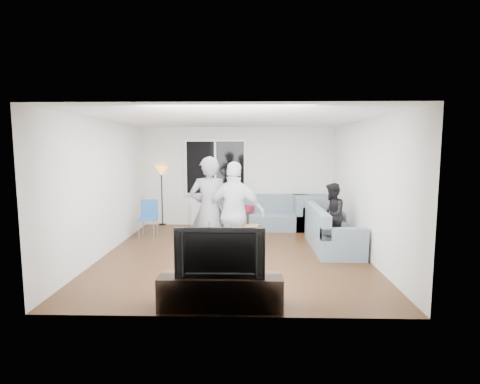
{
  "coord_description": "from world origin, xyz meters",
  "views": [
    {
      "loc": [
        0.3,
        -7.14,
        2.08
      ],
      "look_at": [
        0.1,
        0.6,
        1.15
      ],
      "focal_mm": 28.01,
      "sensor_mm": 36.0,
      "label": 1
    }
  ],
  "objects_px": {
    "spectator_back": "(230,207)",
    "floor_lamp": "(162,196)",
    "sofa_right_section": "(333,228)",
    "player_left": "(209,210)",
    "sofa_back_section": "(262,212)",
    "player_right": "(235,214)",
    "spectator_right": "(332,215)",
    "television": "(220,251)",
    "coffee_table": "(232,234)",
    "side_chair": "(148,219)",
    "tv_console": "(221,292)"
  },
  "relations": [
    {
      "from": "coffee_table",
      "to": "television",
      "type": "bearing_deg",
      "value": -89.98
    },
    {
      "from": "side_chair",
      "to": "television",
      "type": "distance_m",
      "value": 4.31
    },
    {
      "from": "side_chair",
      "to": "spectator_right",
      "type": "height_order",
      "value": "spectator_right"
    },
    {
      "from": "sofa_right_section",
      "to": "side_chair",
      "type": "relative_size",
      "value": 2.33
    },
    {
      "from": "player_right",
      "to": "spectator_back",
      "type": "xyz_separation_m",
      "value": [
        -0.25,
        2.97,
        -0.36
      ]
    },
    {
      "from": "player_left",
      "to": "coffee_table",
      "type": "bearing_deg",
      "value": -108.13
    },
    {
      "from": "spectator_back",
      "to": "television",
      "type": "height_order",
      "value": "spectator_back"
    },
    {
      "from": "sofa_right_section",
      "to": "player_left",
      "type": "height_order",
      "value": "player_left"
    },
    {
      "from": "coffee_table",
      "to": "side_chair",
      "type": "bearing_deg",
      "value": 165.1
    },
    {
      "from": "player_right",
      "to": "tv_console",
      "type": "relative_size",
      "value": 1.15
    },
    {
      "from": "sofa_right_section",
      "to": "spectator_right",
      "type": "bearing_deg",
      "value": 0.0
    },
    {
      "from": "coffee_table",
      "to": "spectator_back",
      "type": "relative_size",
      "value": 1.0
    },
    {
      "from": "side_chair",
      "to": "floor_lamp",
      "type": "relative_size",
      "value": 0.55
    },
    {
      "from": "sofa_right_section",
      "to": "side_chair",
      "type": "height_order",
      "value": "side_chair"
    },
    {
      "from": "coffee_table",
      "to": "player_left",
      "type": "relative_size",
      "value": 0.57
    },
    {
      "from": "tv_console",
      "to": "television",
      "type": "height_order",
      "value": "television"
    },
    {
      "from": "coffee_table",
      "to": "side_chair",
      "type": "height_order",
      "value": "side_chair"
    },
    {
      "from": "player_right",
      "to": "tv_console",
      "type": "bearing_deg",
      "value": 97.95
    },
    {
      "from": "sofa_back_section",
      "to": "floor_lamp",
      "type": "bearing_deg",
      "value": 169.99
    },
    {
      "from": "player_left",
      "to": "tv_console",
      "type": "relative_size",
      "value": 1.2
    },
    {
      "from": "tv_console",
      "to": "sofa_right_section",
      "type": "bearing_deg",
      "value": 54.75
    },
    {
      "from": "spectator_back",
      "to": "player_left",
      "type": "bearing_deg",
      "value": -99.53
    },
    {
      "from": "sofa_right_section",
      "to": "television",
      "type": "bearing_deg",
      "value": 144.75
    },
    {
      "from": "spectator_right",
      "to": "coffee_table",
      "type": "bearing_deg",
      "value": -77.7
    },
    {
      "from": "spectator_back",
      "to": "tv_console",
      "type": "xyz_separation_m",
      "value": [
        0.14,
        -4.8,
        -0.33
      ]
    },
    {
      "from": "coffee_table",
      "to": "television",
      "type": "height_order",
      "value": "television"
    },
    {
      "from": "sofa_right_section",
      "to": "floor_lamp",
      "type": "xyz_separation_m",
      "value": [
        -4.07,
        2.28,
        0.36
      ]
    },
    {
      "from": "floor_lamp",
      "to": "spectator_right",
      "type": "relative_size",
      "value": 1.16
    },
    {
      "from": "coffee_table",
      "to": "player_right",
      "type": "relative_size",
      "value": 0.6
    },
    {
      "from": "coffee_table",
      "to": "spectator_right",
      "type": "distance_m",
      "value": 2.15
    },
    {
      "from": "spectator_back",
      "to": "floor_lamp",
      "type": "bearing_deg",
      "value": 161.22
    },
    {
      "from": "coffee_table",
      "to": "tv_console",
      "type": "bearing_deg",
      "value": -89.98
    },
    {
      "from": "spectator_right",
      "to": "tv_console",
      "type": "bearing_deg",
      "value": -16.9
    },
    {
      "from": "coffee_table",
      "to": "spectator_back",
      "type": "xyz_separation_m",
      "value": [
        -0.14,
        1.51,
        0.35
      ]
    },
    {
      "from": "coffee_table",
      "to": "player_right",
      "type": "height_order",
      "value": "player_right"
    },
    {
      "from": "player_left",
      "to": "tv_console",
      "type": "distance_m",
      "value": 2.12
    },
    {
      "from": "sofa_right_section",
      "to": "player_right",
      "type": "bearing_deg",
      "value": 119.71
    },
    {
      "from": "coffee_table",
      "to": "sofa_back_section",
      "type": "bearing_deg",
      "value": 64.65
    },
    {
      "from": "sofa_right_section",
      "to": "television",
      "type": "distance_m",
      "value": 3.64
    },
    {
      "from": "player_left",
      "to": "player_right",
      "type": "bearing_deg",
      "value": 161.74
    },
    {
      "from": "spectator_right",
      "to": "television",
      "type": "xyz_separation_m",
      "value": [
        -2.09,
        -3.12,
        0.1
      ]
    },
    {
      "from": "floor_lamp",
      "to": "tv_console",
      "type": "bearing_deg",
      "value": -69.33
    },
    {
      "from": "spectator_back",
      "to": "television",
      "type": "bearing_deg",
      "value": -93.65
    },
    {
      "from": "television",
      "to": "spectator_right",
      "type": "bearing_deg",
      "value": 56.18
    },
    {
      "from": "sofa_right_section",
      "to": "player_left",
      "type": "xyz_separation_m",
      "value": [
        -2.44,
        -1.01,
        0.53
      ]
    },
    {
      "from": "tv_console",
      "to": "television",
      "type": "relative_size",
      "value": 1.41
    },
    {
      "from": "side_chair",
      "to": "television",
      "type": "bearing_deg",
      "value": -65.16
    },
    {
      "from": "coffee_table",
      "to": "spectator_right",
      "type": "relative_size",
      "value": 0.82
    },
    {
      "from": "player_left",
      "to": "player_right",
      "type": "xyz_separation_m",
      "value": [
        0.46,
        -0.12,
        -0.04
      ]
    },
    {
      "from": "sofa_back_section",
      "to": "spectator_back",
      "type": "height_order",
      "value": "spectator_back"
    }
  ]
}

